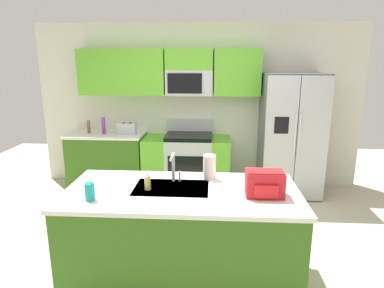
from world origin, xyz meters
TOP-DOWN VIEW (x-y plane):
  - ground_plane at (0.00, 0.00)m, footprint 9.00×9.00m
  - kitchen_wall_unit at (-0.14, 2.08)m, footprint 5.20×0.43m
  - back_counter at (-1.46, 1.80)m, footprint 1.21×0.63m
  - range_oven at (-0.17, 1.80)m, footprint 1.36×0.61m
  - refrigerator at (1.42, 1.73)m, footprint 0.90×0.76m
  - island_counter at (-0.04, -0.49)m, footprint 2.11×1.00m
  - toaster at (-1.10, 1.75)m, footprint 0.28×0.16m
  - pepper_mill at (-1.73, 1.80)m, footprint 0.05×0.05m
  - bottle_purple at (-1.47, 1.74)m, footprint 0.06×0.06m
  - sink_faucet at (-0.13, -0.30)m, footprint 0.09×0.21m
  - drink_cup_teal at (-0.78, -0.76)m, footprint 0.08×0.08m
  - soap_dispenser at (-0.34, -0.50)m, footprint 0.06×0.06m
  - paper_towel_roll at (0.21, -0.18)m, footprint 0.12×0.12m
  - backpack at (0.69, -0.58)m, footprint 0.32×0.22m

SIDE VIEW (x-z plane):
  - ground_plane at x=0.00m, z-range 0.00..0.00m
  - range_oven at x=-0.17m, z-range -0.11..0.99m
  - back_counter at x=-1.46m, z-range 0.00..0.90m
  - island_counter at x=-0.04m, z-range 0.00..0.90m
  - refrigerator at x=1.42m, z-range 0.00..1.85m
  - soap_dispenser at x=-0.34m, z-range 0.88..1.05m
  - drink_cup_teal at x=-0.78m, z-range 0.84..1.11m
  - toaster at x=-1.10m, z-range 0.90..1.08m
  - pepper_mill at x=-1.73m, z-range 0.90..1.10m
  - backpack at x=0.69m, z-range 0.90..1.13m
  - paper_towel_roll at x=0.21m, z-range 0.90..1.14m
  - bottle_purple at x=-1.47m, z-range 0.90..1.17m
  - sink_faucet at x=-0.13m, z-range 0.93..1.21m
  - kitchen_wall_unit at x=-0.14m, z-range 0.17..2.77m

